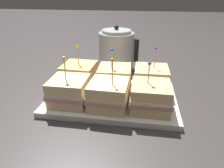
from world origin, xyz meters
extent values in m
plane|color=#383333|center=(0.00, 0.00, 0.00)|extent=(6.00, 6.00, 0.00)
cube|color=white|center=(0.00, 0.00, 0.01)|extent=(0.41, 0.27, 0.01)
cube|color=white|center=(0.00, 0.00, 0.01)|extent=(0.41, 0.27, 0.01)
cube|color=beige|center=(-0.12, -0.06, 0.03)|extent=(0.11, 0.11, 0.03)
cube|color=tan|center=(-0.12, -0.06, 0.05)|extent=(0.12, 0.12, 0.01)
cube|color=beige|center=(-0.12, -0.06, 0.06)|extent=(0.11, 0.11, 0.01)
cube|color=beige|center=(-0.12, -0.06, 0.08)|extent=(0.11, 0.11, 0.03)
cylinder|color=tan|center=(-0.13, -0.07, 0.13)|extent=(0.00, 0.01, 0.08)
sphere|color=yellow|center=(-0.13, -0.07, 0.16)|extent=(0.01, 0.01, 0.01)
cube|color=beige|center=(0.00, -0.06, 0.03)|extent=(0.11, 0.11, 0.03)
cube|color=tan|center=(0.00, -0.06, 0.05)|extent=(0.12, 0.12, 0.01)
cube|color=beige|center=(0.00, -0.06, 0.06)|extent=(0.12, 0.12, 0.01)
cube|color=beige|center=(0.00, -0.06, 0.08)|extent=(0.11, 0.11, 0.03)
cylinder|color=tan|center=(0.01, -0.07, 0.13)|extent=(0.00, 0.01, 0.08)
sphere|color=orange|center=(0.01, -0.07, 0.17)|extent=(0.01, 0.01, 0.01)
cube|color=#DBB77A|center=(0.12, -0.06, 0.03)|extent=(0.11, 0.11, 0.03)
cube|color=tan|center=(0.12, -0.06, 0.05)|extent=(0.12, 0.12, 0.01)
cube|color=beige|center=(0.12, -0.06, 0.06)|extent=(0.11, 0.11, 0.01)
cube|color=#E8C281|center=(0.12, -0.06, 0.08)|extent=(0.11, 0.11, 0.03)
cylinder|color=tan|center=(0.11, -0.05, 0.12)|extent=(0.00, 0.01, 0.07)
sphere|color=blue|center=(0.11, -0.05, 0.15)|extent=(0.01, 0.01, 0.01)
cube|color=tan|center=(-0.13, 0.06, 0.03)|extent=(0.11, 0.11, 0.03)
cube|color=tan|center=(-0.13, 0.06, 0.05)|extent=(0.12, 0.12, 0.01)
cube|color=beige|center=(-0.13, 0.06, 0.06)|extent=(0.12, 0.12, 0.01)
cylinder|color=red|center=(-0.13, 0.04, 0.07)|extent=(0.08, 0.08, 0.00)
cube|color=#E0B771|center=(-0.13, 0.06, 0.09)|extent=(0.11, 0.11, 0.03)
cylinder|color=tan|center=(-0.13, 0.06, 0.13)|extent=(0.00, 0.01, 0.07)
sphere|color=yellow|center=(-0.13, 0.06, 0.16)|extent=(0.01, 0.01, 0.01)
cube|color=#DBB77A|center=(0.00, 0.06, 0.03)|extent=(0.11, 0.11, 0.03)
cube|color=tan|center=(0.00, 0.06, 0.05)|extent=(0.12, 0.12, 0.01)
cube|color=beige|center=(0.00, 0.06, 0.06)|extent=(0.12, 0.12, 0.01)
cube|color=#E8C281|center=(0.00, 0.06, 0.08)|extent=(0.11, 0.11, 0.03)
cylinder|color=tan|center=(-0.01, 0.05, 0.12)|extent=(0.00, 0.01, 0.07)
sphere|color=blue|center=(-0.01, 0.05, 0.16)|extent=(0.01, 0.01, 0.01)
cube|color=#DBB77A|center=(0.12, 0.06, 0.03)|extent=(0.11, 0.11, 0.03)
cube|color=#B26B60|center=(0.12, 0.06, 0.05)|extent=(0.12, 0.12, 0.01)
cube|color=beige|center=(0.12, 0.06, 0.06)|extent=(0.11, 0.11, 0.01)
cylinder|color=red|center=(0.12, 0.04, 0.07)|extent=(0.07, 0.07, 0.00)
cube|color=#E8C281|center=(0.12, 0.06, 0.09)|extent=(0.11, 0.11, 0.03)
cylinder|color=tan|center=(0.13, 0.06, 0.13)|extent=(0.00, 0.01, 0.08)
sphere|color=purple|center=(0.13, 0.06, 0.17)|extent=(0.01, 0.01, 0.01)
cylinder|color=#B7BABF|center=(-0.03, 0.29, 0.08)|extent=(0.16, 0.16, 0.17)
cylinder|color=#B7BABF|center=(-0.03, 0.29, 0.17)|extent=(0.13, 0.13, 0.01)
sphere|color=black|center=(-0.03, 0.29, 0.19)|extent=(0.02, 0.02, 0.02)
cube|color=black|center=(0.06, 0.29, 0.09)|extent=(0.02, 0.02, 0.10)
camera|label=1|loc=(0.09, -0.57, 0.34)|focal=32.00mm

